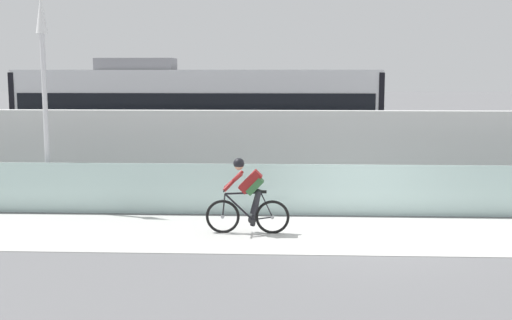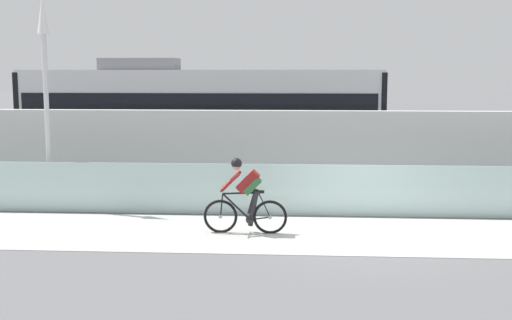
# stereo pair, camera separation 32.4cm
# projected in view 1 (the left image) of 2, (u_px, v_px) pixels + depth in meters

# --- Properties ---
(ground_plane) EXTENTS (200.00, 200.00, 0.00)m
(ground_plane) POSITION_uv_depth(u_px,v_px,m) (364.00, 235.00, 13.56)
(ground_plane) COLOR slate
(bike_path_deck) EXTENTS (32.00, 3.20, 0.01)m
(bike_path_deck) POSITION_uv_depth(u_px,v_px,m) (364.00, 235.00, 13.56)
(bike_path_deck) COLOR beige
(bike_path_deck) RESTS_ON ground
(glass_parapet) EXTENTS (32.00, 0.05, 1.22)m
(glass_parapet) POSITION_uv_depth(u_px,v_px,m) (355.00, 190.00, 15.31)
(glass_parapet) COLOR silver
(glass_parapet) RESTS_ON ground
(concrete_barrier_wall) EXTENTS (32.00, 0.36, 2.39)m
(concrete_barrier_wall) POSITION_uv_depth(u_px,v_px,m) (348.00, 156.00, 17.01)
(concrete_barrier_wall) COLOR silver
(concrete_barrier_wall) RESTS_ON ground
(tram_rail_near) EXTENTS (32.00, 0.08, 0.01)m
(tram_rail_near) POSITION_uv_depth(u_px,v_px,m) (339.00, 184.00, 19.63)
(tram_rail_near) COLOR #595654
(tram_rail_near) RESTS_ON ground
(tram_rail_far) EXTENTS (32.00, 0.08, 0.01)m
(tram_rail_far) POSITION_uv_depth(u_px,v_px,m) (336.00, 177.00, 21.05)
(tram_rail_far) COLOR #595654
(tram_rail_far) RESTS_ON ground
(tram) EXTENTS (11.06, 2.54, 3.81)m
(tram) POSITION_uv_depth(u_px,v_px,m) (200.00, 120.00, 20.27)
(tram) COLOR silver
(tram) RESTS_ON ground
(cyclist_on_bike) EXTENTS (1.77, 0.58, 1.61)m
(cyclist_on_bike) POSITION_uv_depth(u_px,v_px,m) (248.00, 197.00, 13.56)
(cyclist_on_bike) COLOR black
(cyclist_on_bike) RESTS_ON ground
(lamp_post_antenna) EXTENTS (0.28, 0.28, 5.20)m
(lamp_post_antenna) POSITION_uv_depth(u_px,v_px,m) (44.00, 76.00, 15.57)
(lamp_post_antenna) COLOR gray
(lamp_post_antenna) RESTS_ON ground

